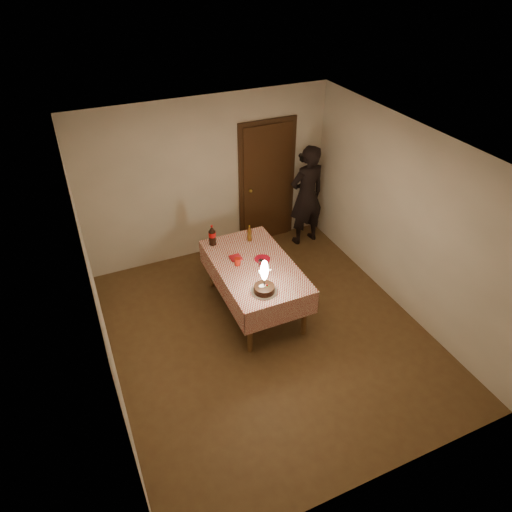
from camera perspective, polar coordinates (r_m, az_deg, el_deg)
name	(u,v)px	position (r m, az deg, el deg)	size (l,w,h in m)	color
ground	(269,334)	(6.27, 1.57, -9.69)	(4.00, 4.50, 0.01)	brown
room_shell	(271,226)	(5.31, 1.84, 3.71)	(4.04, 4.54, 2.62)	silver
dining_table	(255,271)	(6.23, -0.19, -1.83)	(1.02, 1.72, 0.78)	brown
birthday_cake	(264,284)	(5.64, 1.04, -3.50)	(0.33, 0.33, 0.48)	white
red_plate	(262,259)	(6.26, 0.80, -0.37)	(0.22, 0.22, 0.01)	red
red_cup	(238,262)	(6.14, -2.32, -0.71)	(0.08, 0.08, 0.10)	#B81A0C
clear_cup	(261,263)	(6.12, 0.62, -0.89)	(0.07, 0.07, 0.09)	white
napkin_stack	(236,258)	(6.28, -2.55, -0.21)	(0.15, 0.15, 0.02)	red
cola_bottle	(212,235)	(6.51, -5.50, 2.59)	(0.10, 0.10, 0.32)	black
amber_bottle_right	(249,234)	(6.59, -0.83, 2.82)	(0.06, 0.06, 0.25)	#50300D
photographer	(307,196)	(7.68, 6.34, 7.50)	(0.68, 0.49, 1.76)	black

